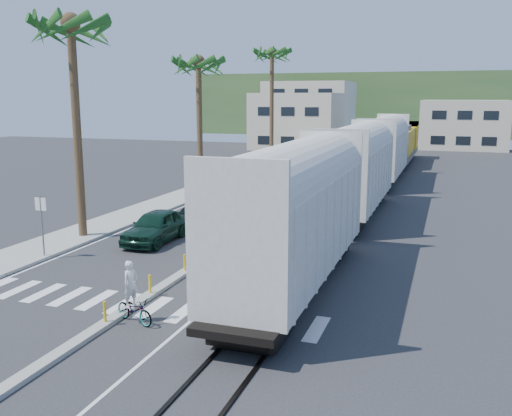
{
  "coord_description": "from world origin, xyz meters",
  "views": [
    {
      "loc": [
        10.5,
        -19.23,
        7.47
      ],
      "look_at": [
        1.43,
        7.25,
        2.0
      ],
      "focal_mm": 40.0,
      "sensor_mm": 36.0,
      "label": 1
    }
  ],
  "objects_px": {
    "car_lead": "(156,226)",
    "car_second": "(205,208)",
    "cyclist": "(134,304)",
    "street_sign": "(42,217)"
  },
  "relations": [
    {
      "from": "car_lead",
      "to": "cyclist",
      "type": "relative_size",
      "value": 2.3
    },
    {
      "from": "street_sign",
      "to": "cyclist",
      "type": "bearing_deg",
      "value": -33.99
    },
    {
      "from": "car_lead",
      "to": "street_sign",
      "type": "bearing_deg",
      "value": -128.4
    },
    {
      "from": "street_sign",
      "to": "car_second",
      "type": "xyz_separation_m",
      "value": [
        3.81,
        10.09,
        -1.18
      ]
    },
    {
      "from": "car_second",
      "to": "cyclist",
      "type": "bearing_deg",
      "value": -79.12
    },
    {
      "from": "car_lead",
      "to": "car_second",
      "type": "height_order",
      "value": "car_lead"
    },
    {
      "from": "street_sign",
      "to": "cyclist",
      "type": "xyz_separation_m",
      "value": [
        8.06,
        -5.44,
        -1.31
      ]
    },
    {
      "from": "street_sign",
      "to": "cyclist",
      "type": "relative_size",
      "value": 1.4
    },
    {
      "from": "street_sign",
      "to": "car_lead",
      "type": "distance_m",
      "value": 5.78
    },
    {
      "from": "car_lead",
      "to": "cyclist",
      "type": "distance_m",
      "value": 10.93
    }
  ]
}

